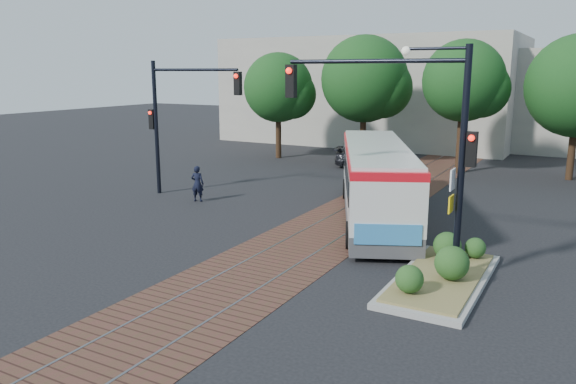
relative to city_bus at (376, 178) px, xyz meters
The scene contains 10 objects.
ground 4.86m from the city_bus, 100.95° to the right, with size 120.00×120.00×0.00m, color black.
trackbed 1.87m from the city_bus, 149.84° to the right, with size 3.60×40.00×0.02m.
tree_row 12.36m from the city_bus, 88.37° to the left, with size 26.40×5.60×7.67m.
warehouses 24.38m from the city_bus, 93.30° to the left, with size 40.00×13.00×8.00m.
city_bus is the anchor object (origin of this frame).
traffic_island 6.81m from the city_bus, 53.85° to the right, with size 2.20×5.20×1.13m.
signal_pole_main 6.62m from the city_bus, 60.63° to the right, with size 5.49×0.46×6.00m.
signal_pole_left 9.53m from the city_bus, behind, with size 4.99×0.34×6.00m.
officer 7.84m from the city_bus, behind, with size 0.57×0.37×1.56m, color black.
parked_car 11.32m from the city_bus, 111.37° to the left, with size 1.70×4.19×1.22m, color black.
Camera 1 is at (8.07, -15.41, 5.57)m, focal length 35.00 mm.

